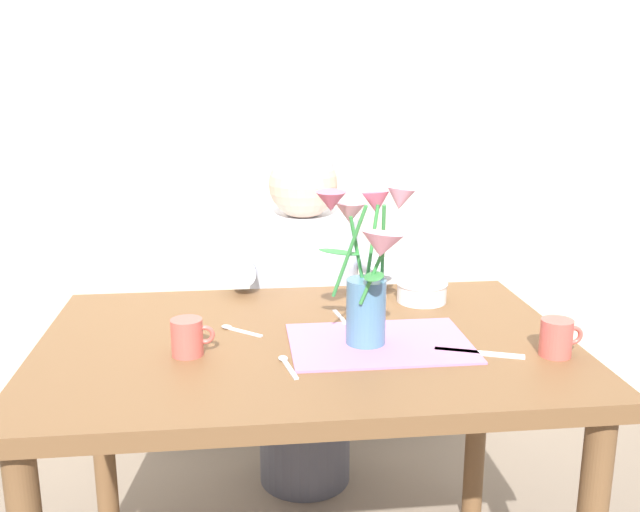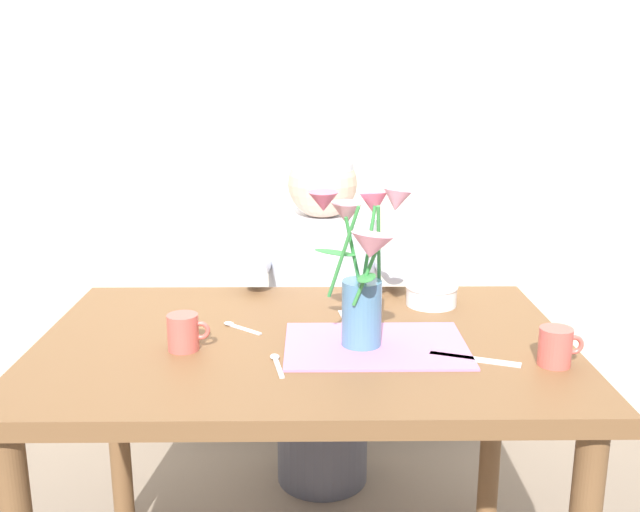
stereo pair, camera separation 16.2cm
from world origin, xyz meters
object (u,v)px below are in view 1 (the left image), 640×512
(ceramic_bowl, at_px, (422,290))
(coffee_cup, at_px, (557,338))
(flower_vase, at_px, (367,267))
(dinner_knife, at_px, (479,353))
(seated_person, at_px, (304,321))
(tea_cup, at_px, (188,337))

(ceramic_bowl, bearing_deg, coffee_cup, -64.26)
(flower_vase, distance_m, dinner_knife, 0.30)
(ceramic_bowl, height_order, coffee_cup, coffee_cup)
(seated_person, relative_size, tea_cup, 12.20)
(dinner_knife, distance_m, coffee_cup, 0.17)
(seated_person, distance_m, coffee_cup, 0.93)
(ceramic_bowl, height_order, dinner_knife, ceramic_bowl)
(seated_person, xyz_separation_m, tea_cup, (-0.31, -0.68, 0.22))
(flower_vase, xyz_separation_m, dinner_knife, (0.24, -0.07, -0.18))
(dinner_knife, bearing_deg, flower_vase, -175.19)
(seated_person, relative_size, flower_vase, 3.20)
(coffee_cup, bearing_deg, seated_person, 121.14)
(ceramic_bowl, bearing_deg, flower_vase, -123.75)
(ceramic_bowl, bearing_deg, tea_cup, -152.70)
(flower_vase, relative_size, coffee_cup, 3.81)
(seated_person, bearing_deg, ceramic_bowl, -55.56)
(coffee_cup, bearing_deg, dinner_knife, 171.19)
(ceramic_bowl, height_order, tea_cup, tea_cup)
(seated_person, height_order, dinner_knife, seated_person)
(seated_person, height_order, tea_cup, seated_person)
(ceramic_bowl, relative_size, coffee_cup, 1.46)
(seated_person, xyz_separation_m, ceramic_bowl, (0.28, -0.38, 0.21))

